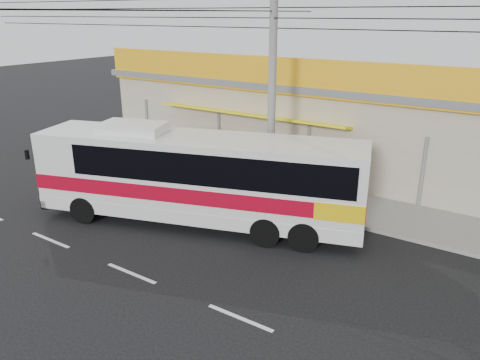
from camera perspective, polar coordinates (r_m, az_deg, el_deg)
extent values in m
plane|color=black|center=(16.52, -6.80, -7.53)|extent=(120.00, 120.00, 0.00)
cube|color=gray|center=(20.99, 3.80, -1.12)|extent=(30.00, 3.20, 0.15)
cube|color=#A69D86|center=(25.23, 10.35, 6.98)|extent=(22.00, 8.00, 4.20)
cube|color=#585B60|center=(24.85, 10.67, 12.04)|extent=(22.60, 8.60, 0.30)
cube|color=#EAA214|center=(21.08, 6.17, 12.45)|extent=(22.00, 0.24, 1.60)
cube|color=#B22009|center=(22.05, 1.42, 12.87)|extent=(9.00, 0.10, 1.20)
cube|color=#136B2B|center=(18.96, 24.04, 10.09)|extent=(2.40, 0.10, 1.10)
cube|color=#B22009|center=(26.44, -11.87, 13.61)|extent=(3.00, 0.10, 1.10)
cube|color=yellow|center=(22.23, 1.17, 7.97)|extent=(10.00, 1.20, 0.37)
cube|color=silver|center=(17.19, -5.11, 0.54)|extent=(12.20, 6.10, 2.90)
cube|color=#A0061C|center=(17.30, -5.08, -0.55)|extent=(12.25, 6.15, 0.55)
cube|color=#DDB20B|center=(16.30, 12.35, -2.26)|extent=(2.32, 2.93, 0.60)
cube|color=black|center=(16.76, -2.93, 2.44)|extent=(10.31, 5.51, 1.10)
cube|color=black|center=(19.88, -21.39, 3.26)|extent=(0.83, 2.15, 1.50)
cube|color=silver|center=(17.76, -12.90, 6.24)|extent=(2.72, 2.08, 0.36)
cylinder|color=black|center=(18.62, -18.46, -3.45)|extent=(1.09, 0.63, 1.04)
cylinder|color=black|center=(20.38, -15.00, -1.09)|extent=(1.09, 0.63, 1.04)
cylinder|color=black|center=(15.77, 7.76, -6.85)|extent=(1.09, 0.63, 1.04)
cylinder|color=black|center=(17.81, 8.83, -3.69)|extent=(1.09, 0.63, 1.04)
imported|color=maroon|center=(24.07, -5.92, 3.00)|extent=(1.93, 0.77, 0.99)
imported|color=black|center=(28.88, -21.51, 4.52)|extent=(1.64, 1.15, 0.97)
cylinder|color=slate|center=(17.82, 3.91, 10.21)|extent=(0.30, 0.30, 9.19)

